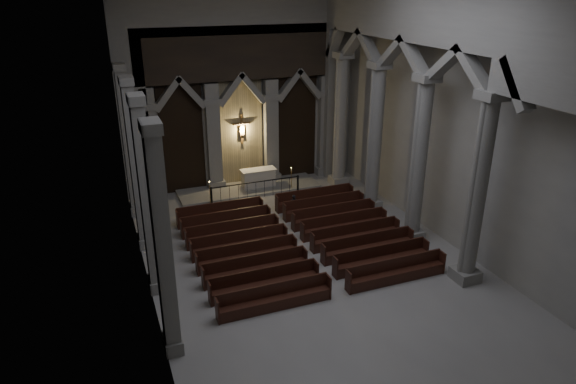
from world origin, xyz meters
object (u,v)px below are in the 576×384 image
object	(u,v)px
worshipper	(294,205)
pews	(298,241)
candle_stand_right	(291,184)
altar_rail	(256,187)
altar	(258,178)
candle_stand_left	(210,198)

from	to	relation	value
worshipper	pews	bearing A→B (deg)	-90.76
candle_stand_right	pews	distance (m)	7.37
candle_stand_right	altar_rail	bearing A→B (deg)	-169.07
altar_rail	pews	bearing A→B (deg)	-90.00
altar	worshipper	distance (m)	4.50
candle_stand_left	worshipper	distance (m)	4.94
altar	worshipper	xyz separation A→B (m)	(0.55, -4.46, -0.11)
pews	candle_stand_left	bearing A→B (deg)	112.44
altar	candle_stand_right	world-z (taller)	candle_stand_right
altar	candle_stand_left	distance (m)	3.62
pews	candle_stand_right	bearing A→B (deg)	71.05
altar_rail	pews	distance (m)	6.52
altar_rail	worshipper	distance (m)	3.26
altar_rail	worshipper	size ratio (longest dim) A/B	4.56
altar_rail	candle_stand_right	distance (m)	2.46
altar	worshipper	size ratio (longest dim) A/B	1.82
altar_rail	worshipper	bearing A→B (deg)	-68.79
candle_stand_right	worshipper	xyz separation A→B (m)	(-1.22, -3.50, 0.19)
pews	altar_rail	bearing A→B (deg)	90.00
altar	altar_rail	size ratio (longest dim) A/B	0.40
altar	pews	bearing A→B (deg)	-94.49
candle_stand_right	pews	xyz separation A→B (m)	(-2.39, -6.97, -0.07)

